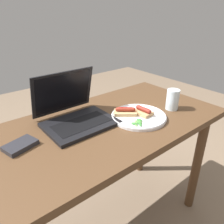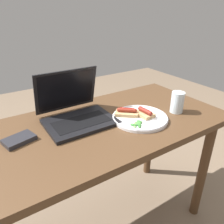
# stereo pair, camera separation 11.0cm
# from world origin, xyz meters

# --- Properties ---
(ground_plane) EXTENTS (6.00, 6.00, 0.00)m
(ground_plane) POSITION_xyz_m (0.00, 0.00, 0.00)
(ground_plane) COLOR #75604C
(desk) EXTENTS (1.29, 0.66, 0.78)m
(desk) POSITION_xyz_m (0.00, 0.00, 0.67)
(desk) COLOR #4C331E
(desk) RESTS_ON ground_plane
(laptop) EXTENTS (0.34, 0.31, 0.25)m
(laptop) POSITION_xyz_m (-0.12, 0.10, 0.82)
(laptop) COLOR black
(laptop) RESTS_ON desk
(plate) EXTENTS (0.29, 0.29, 0.02)m
(plate) POSITION_xyz_m (0.17, -0.07, 0.79)
(plate) COLOR silver
(plate) RESTS_ON desk
(sausage_toast_left) EXTENTS (0.07, 0.10, 0.04)m
(sausage_toast_left) POSITION_xyz_m (0.20, -0.08, 0.81)
(sausage_toast_left) COLOR tan
(sausage_toast_left) RESTS_ON plate
(sausage_toast_middle) EXTENTS (0.14, 0.13, 0.04)m
(sausage_toast_middle) POSITION_xyz_m (0.12, -0.02, 0.81)
(sausage_toast_middle) COLOR tan
(sausage_toast_middle) RESTS_ON plate
(salad_pile) EXTENTS (0.07, 0.07, 0.01)m
(salad_pile) POSITION_xyz_m (0.10, -0.13, 0.80)
(salad_pile) COLOR #387A33
(salad_pile) RESTS_ON plate
(drinking_glass) EXTENTS (0.07, 0.07, 0.12)m
(drinking_glass) POSITION_xyz_m (0.40, -0.11, 0.84)
(drinking_glass) COLOR silver
(drinking_glass) RESTS_ON desk
(external_drive) EXTENTS (0.15, 0.12, 0.02)m
(external_drive) POSITION_xyz_m (-0.42, 0.05, 0.79)
(external_drive) COLOR #232328
(external_drive) RESTS_ON desk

